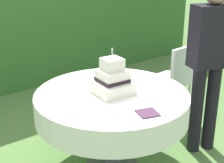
# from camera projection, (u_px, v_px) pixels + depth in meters

# --- Properties ---
(cake_table) EXTENTS (1.28, 1.28, 0.73)m
(cake_table) POSITION_uv_depth(u_px,v_px,m) (112.00, 105.00, 2.84)
(cake_table) COLOR #4C4C51
(cake_table) RESTS_ON ground_plane
(wedding_cake) EXTENTS (0.32, 0.32, 0.38)m
(wedding_cake) POSITION_uv_depth(u_px,v_px,m) (112.00, 80.00, 2.77)
(wedding_cake) COLOR silver
(wedding_cake) RESTS_ON cake_table
(serving_plate_near) EXTENTS (0.14, 0.14, 0.01)m
(serving_plate_near) POSITION_uv_depth(u_px,v_px,m) (111.00, 114.00, 2.43)
(serving_plate_near) COLOR white
(serving_plate_near) RESTS_ON cake_table
(serving_plate_far) EXTENTS (0.12, 0.12, 0.01)m
(serving_plate_far) POSITION_uv_depth(u_px,v_px,m) (51.00, 89.00, 2.86)
(serving_plate_far) COLOR white
(serving_plate_far) RESTS_ON cake_table
(serving_plate_left) EXTENTS (0.11, 0.11, 0.01)m
(serving_plate_left) POSITION_uv_depth(u_px,v_px,m) (145.00, 83.00, 3.00)
(serving_plate_left) COLOR white
(serving_plate_left) RESTS_ON cake_table
(napkin_stack) EXTENTS (0.18, 0.18, 0.01)m
(napkin_stack) POSITION_uv_depth(u_px,v_px,m) (148.00, 113.00, 2.45)
(napkin_stack) COLOR #4C2D47
(napkin_stack) RESTS_ON cake_table
(garden_chair) EXTENTS (0.43, 0.43, 0.89)m
(garden_chair) POSITION_uv_depth(u_px,v_px,m) (176.00, 76.00, 3.72)
(garden_chair) COLOR white
(garden_chair) RESTS_ON ground_plane
(standing_person) EXTENTS (0.41, 0.31, 1.60)m
(standing_person) POSITION_uv_depth(u_px,v_px,m) (209.00, 58.00, 3.03)
(standing_person) COLOR black
(standing_person) RESTS_ON ground_plane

